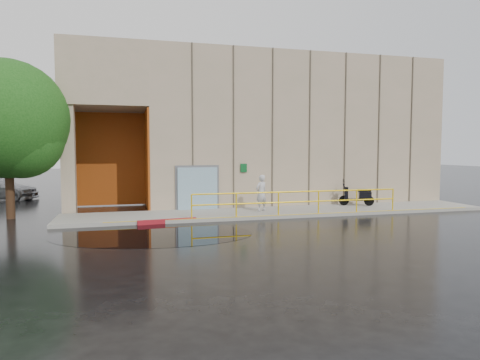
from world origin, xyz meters
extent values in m
plane|color=black|center=(0.00, 0.00, 0.00)|extent=(120.00, 120.00, 0.00)
cube|color=gray|center=(4.00, 4.50, 0.07)|extent=(20.00, 3.00, 0.15)
cube|color=tan|center=(6.00, 11.00, 4.00)|extent=(16.00, 10.00, 8.00)
cube|color=tan|center=(-4.00, 11.00, 6.50)|extent=(4.00, 10.00, 3.00)
cube|color=tan|center=(-5.60, 6.40, 2.50)|extent=(0.60, 0.60, 5.00)
cube|color=#973C0E|center=(-4.00, 9.50, 2.50)|extent=(3.80, 0.15, 4.90)
cube|color=#973C0E|center=(-2.05, 7.75, 2.50)|extent=(0.10, 3.50, 4.90)
cube|color=#95B6CB|center=(0.20, 5.88, 1.15)|extent=(1.90, 0.10, 2.00)
cube|color=slate|center=(0.20, 5.96, 1.15)|extent=(2.10, 0.06, 2.20)
cube|color=#0B4F20|center=(2.50, 5.94, 2.10)|extent=(0.32, 0.04, 0.42)
cylinder|color=yellow|center=(4.25, 3.15, 1.15)|extent=(9.50, 0.06, 0.06)
cylinder|color=yellow|center=(4.25, 3.15, 0.70)|extent=(9.50, 0.06, 0.06)
imported|color=#BCBCC1|center=(2.96, 4.55, 0.99)|extent=(0.72, 0.62, 1.68)
cylinder|color=black|center=(7.67, 5.37, 0.40)|extent=(0.50, 0.28, 0.50)
cylinder|color=black|center=(8.83, 4.90, 0.40)|extent=(0.50, 0.28, 0.50)
cube|color=maroon|center=(-1.50, 3.10, 0.09)|extent=(2.41, 0.42, 0.18)
cube|color=black|center=(-2.21, 0.89, 0.00)|extent=(7.61, 5.34, 0.01)
cylinder|color=black|center=(-7.96, 6.09, 1.39)|extent=(0.36, 0.36, 2.77)
sphere|color=#296322|center=(-7.96, 6.09, 4.30)|extent=(5.09, 5.09, 5.09)
sphere|color=#296322|center=(-7.40, 5.91, 3.54)|extent=(3.56, 3.56, 3.56)
camera|label=1|loc=(-3.09, -14.25, 2.97)|focal=32.00mm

